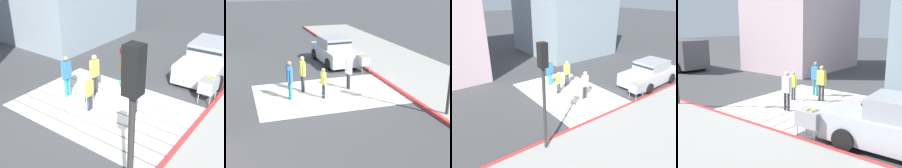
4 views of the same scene
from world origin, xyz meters
The scene contains 10 objects.
ground_plane centered at (0.00, 0.00, 0.00)m, with size 120.00×120.00×0.00m, color #424244.
crosswalk_stripes centered at (0.00, 0.00, 0.01)m, with size 6.40×4.35×0.01m.
sidewalk_west centered at (-5.60, 0.00, 0.06)m, with size 4.80×40.00×0.12m, color #9E9B93.
curb_painted centered at (-3.25, 0.00, 0.07)m, with size 0.16×40.00×0.13m, color #BC3333.
car_parked_near_curb centered at (-2.00, -5.21, 0.73)m, with size 2.14×4.38×1.57m.
tennis_ball_cart centered at (-2.90, -2.72, 0.70)m, with size 0.56×0.80×1.02m.
pedestrian_adult_lead centered at (-1.14, -0.32, 0.96)m, with size 0.24×0.48×1.65m.
pedestrian_adult_trailing centered at (0.98, -0.65, 0.97)m, with size 0.22×0.49×1.67m.
pedestrian_adult_side centered at (1.70, 0.17, 1.00)m, with size 0.24×0.50×1.72m.
pedestrian_child_with_racket centered at (0.30, 0.48, 0.77)m, with size 0.28×0.41×1.36m.
Camera 2 is at (3.82, 13.17, 5.07)m, focal length 51.58 mm.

